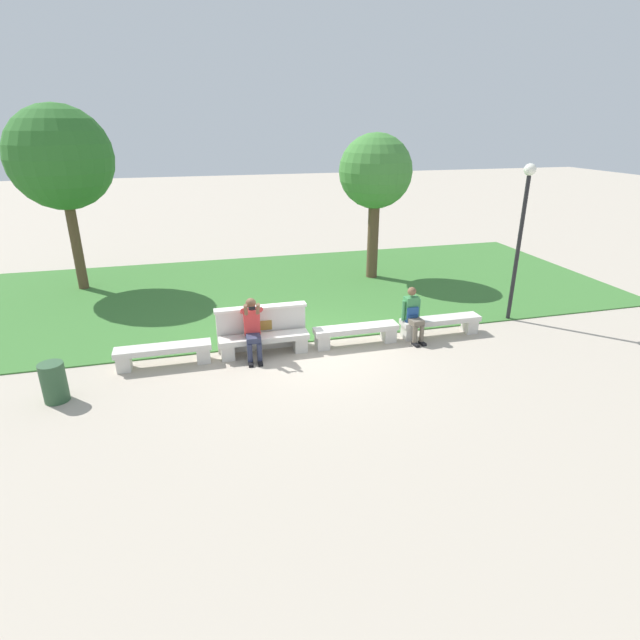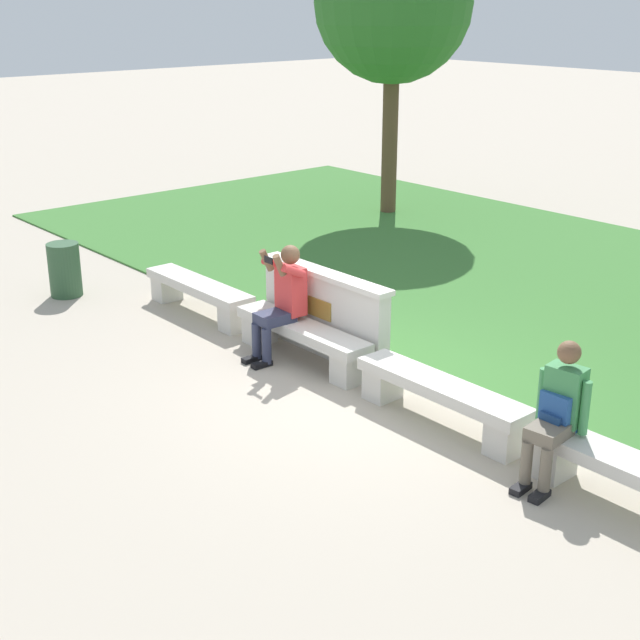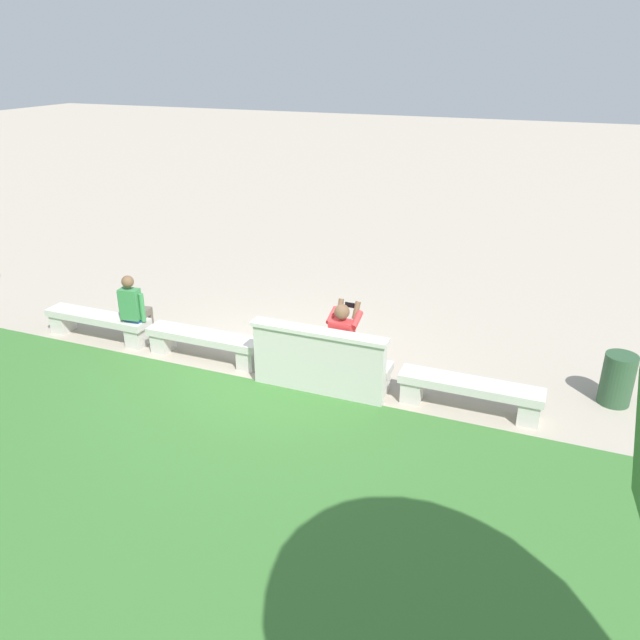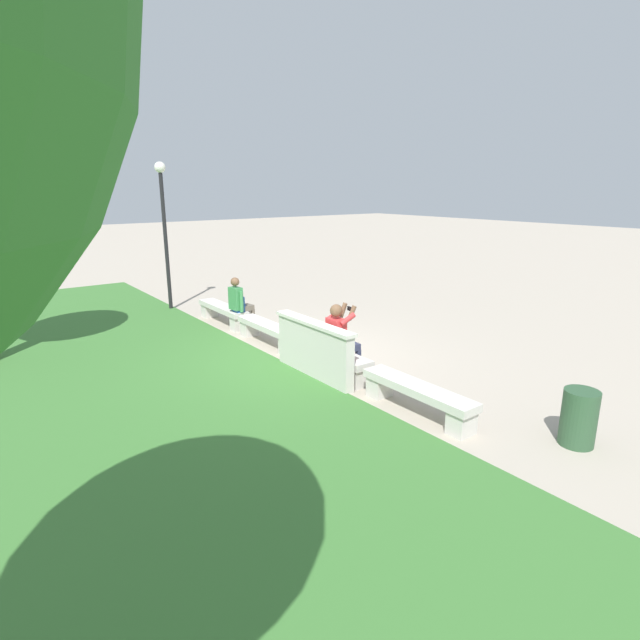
% 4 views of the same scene
% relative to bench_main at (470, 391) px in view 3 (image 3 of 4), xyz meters
% --- Properties ---
extents(ground_plane, '(80.00, 80.00, 0.00)m').
position_rel_bench_main_xyz_m(ground_plane, '(3.17, 0.00, -0.30)').
color(ground_plane, '#B2A593').
extents(grass_strip, '(20.30, 8.00, 0.03)m').
position_rel_bench_main_xyz_m(grass_strip, '(3.17, 4.38, -0.28)').
color(grass_strip, '#3D7533').
rests_on(grass_strip, ground).
extents(bench_main, '(1.96, 0.40, 0.45)m').
position_rel_bench_main_xyz_m(bench_main, '(0.00, 0.00, 0.00)').
color(bench_main, beige).
rests_on(bench_main, ground).
extents(bench_near, '(1.96, 0.40, 0.45)m').
position_rel_bench_main_xyz_m(bench_near, '(2.11, 0.00, 0.00)').
color(bench_near, beige).
rests_on(bench_near, ground).
extents(bench_mid, '(1.96, 0.40, 0.45)m').
position_rel_bench_main_xyz_m(bench_mid, '(4.23, 0.00, 0.00)').
color(bench_mid, beige).
rests_on(bench_mid, ground).
extents(bench_far, '(1.96, 0.40, 0.45)m').
position_rel_bench_main_xyz_m(bench_far, '(6.34, 0.00, 0.00)').
color(bench_far, beige).
rests_on(bench_far, ground).
extents(backrest_wall_with_plaque, '(2.03, 0.24, 1.01)m').
position_rel_bench_main_xyz_m(backrest_wall_with_plaque, '(2.11, 0.34, 0.22)').
color(backrest_wall_with_plaque, beige).
rests_on(backrest_wall_with_plaque, ground).
extents(person_photographer, '(0.48, 0.73, 1.32)m').
position_rel_bench_main_xyz_m(person_photographer, '(1.87, -0.08, 0.44)').
color(person_photographer, black).
rests_on(person_photographer, ground).
extents(person_distant, '(0.48, 0.70, 1.26)m').
position_rel_bench_main_xyz_m(person_distant, '(5.58, -0.07, 0.37)').
color(person_distant, black).
rests_on(person_distant, ground).
extents(backpack, '(0.28, 0.24, 0.43)m').
position_rel_bench_main_xyz_m(backpack, '(5.56, -0.02, 0.33)').
color(backpack, '#234C8C').
rests_on(backpack, bench_far).
extents(trash_bin, '(0.44, 0.44, 0.75)m').
position_rel_bench_main_xyz_m(trash_bin, '(-1.88, -0.97, 0.08)').
color(trash_bin, '#2D5133').
rests_on(trash_bin, ground).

